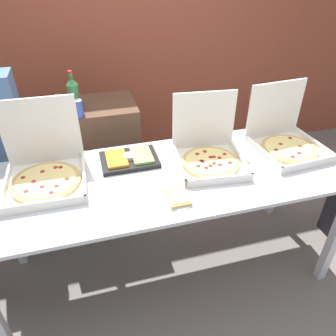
# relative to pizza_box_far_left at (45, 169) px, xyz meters

# --- Properties ---
(ground_plane) EXTENTS (16.00, 16.00, 0.00)m
(ground_plane) POSITION_rel_pizza_box_far_left_xyz_m (0.73, -0.15, -1.00)
(ground_plane) COLOR slate
(brick_wall_behind) EXTENTS (10.00, 0.06, 2.80)m
(brick_wall_behind) POSITION_rel_pizza_box_far_left_xyz_m (0.73, 1.55, 0.40)
(brick_wall_behind) COLOR brown
(brick_wall_behind) RESTS_ON ground_plane
(buffet_table) EXTENTS (2.31, 0.86, 0.92)m
(buffet_table) POSITION_rel_pizza_box_far_left_xyz_m (0.73, -0.15, -0.19)
(buffet_table) COLOR silver
(buffet_table) RESTS_ON ground_plane
(pizza_box_far_left) EXTENTS (0.48, 0.50, 0.46)m
(pizza_box_far_left) POSITION_rel_pizza_box_far_left_xyz_m (0.00, 0.00, 0.00)
(pizza_box_far_left) COLOR silver
(pizza_box_far_left) RESTS_ON buffet_table
(pizza_box_near_left) EXTENTS (0.47, 0.49, 0.43)m
(pizza_box_near_left) POSITION_rel_pizza_box_far_left_xyz_m (1.03, -0.07, -0.01)
(pizza_box_near_left) COLOR silver
(pizza_box_near_left) RESTS_ON buffet_table
(pizza_box_far_right) EXTENTS (0.47, 0.48, 0.43)m
(pizza_box_far_right) POSITION_rel_pizza_box_far_left_xyz_m (1.61, -0.06, -0.00)
(pizza_box_far_right) COLOR silver
(pizza_box_far_right) RESTS_ON buffet_table
(paper_plate_front_center) EXTENTS (0.21, 0.21, 0.03)m
(paper_plate_front_center) POSITION_rel_pizza_box_far_left_xyz_m (0.72, -0.39, -0.07)
(paper_plate_front_center) COLOR white
(paper_plate_front_center) RESTS_ON buffet_table
(veggie_tray) EXTENTS (0.38, 0.26, 0.05)m
(veggie_tray) POSITION_rel_pizza_box_far_left_xyz_m (0.52, 0.06, -0.06)
(veggie_tray) COLOR black
(veggie_tray) RESTS_ON buffet_table
(sideboard_podium) EXTENTS (0.71, 0.46, 1.09)m
(sideboard_podium) POSITION_rel_pizza_box_far_left_xyz_m (0.32, 0.66, -0.45)
(sideboard_podium) COLOR #4C3323
(sideboard_podium) RESTS_ON ground_plane
(soda_bottle) EXTENTS (0.08, 0.08, 0.30)m
(soda_bottle) POSITION_rel_pizza_box_far_left_xyz_m (0.23, 0.58, 0.23)
(soda_bottle) COLOR #2D6638
(soda_bottle) RESTS_ON sideboard_podium
(soda_can_silver) EXTENTS (0.07, 0.07, 0.12)m
(soda_can_silver) POSITION_rel_pizza_box_far_left_xyz_m (0.11, 0.60, 0.16)
(soda_can_silver) COLOR silver
(soda_can_silver) RESTS_ON sideboard_podium
(soda_can_colored) EXTENTS (0.07, 0.07, 0.12)m
(soda_can_colored) POSITION_rel_pizza_box_far_left_xyz_m (0.25, 0.48, 0.16)
(soda_can_colored) COLOR #334CB2
(soda_can_colored) RESTS_ON sideboard_podium
(person_guest_plaid) EXTENTS (0.40, 0.22, 1.64)m
(person_guest_plaid) POSITION_rel_pizza_box_far_left_xyz_m (-0.35, 0.56, -0.14)
(person_guest_plaid) COLOR #2D2D38
(person_guest_plaid) RESTS_ON ground_plane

